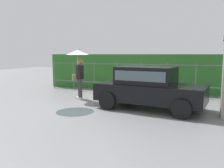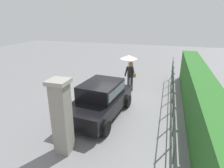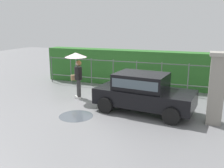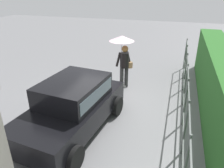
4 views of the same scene
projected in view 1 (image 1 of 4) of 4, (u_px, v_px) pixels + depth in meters
The scene contains 6 objects.
ground_plane at pixel (112, 103), 9.14m from camera, with size 40.00×40.00×0.00m, color slate.
car at pixel (149, 86), 8.14m from camera, with size 3.88×2.19×1.48m.
pedestrian at pixel (78, 63), 9.76m from camera, with size 0.95×0.95×2.08m.
fence_section at pixel (141, 77), 11.25m from camera, with size 10.07×0.05×1.50m.
hedge_row at pixel (146, 73), 12.16m from camera, with size 11.02×0.90×1.90m, color #2D6B28.
puddle_near at pixel (75, 112), 7.75m from camera, with size 1.26×1.26×0.00m, color #4C545B.
Camera 1 is at (3.31, -8.34, 1.91)m, focal length 37.32 mm.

